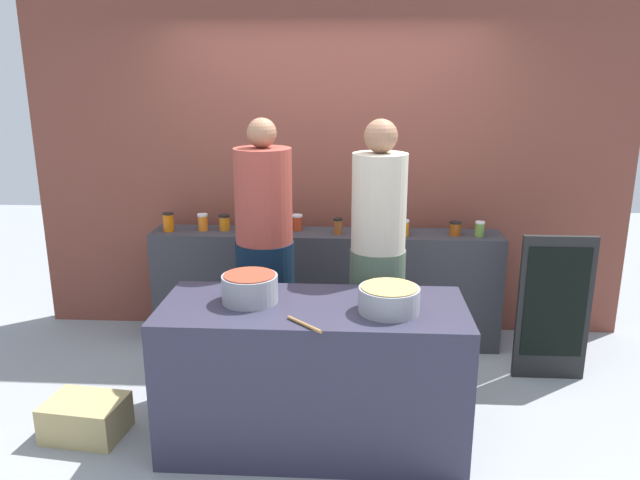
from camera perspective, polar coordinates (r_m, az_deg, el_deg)
ground at (r=4.04m, az=-0.31°, el=-15.87°), size 12.00×12.00×0.00m
storefront_wall at (r=4.94m, az=0.77°, el=8.45°), size 4.80×0.12×3.00m
display_shelf at (r=4.84m, az=0.53°, el=-4.46°), size 2.70×0.36×0.90m
prep_table at (r=3.57m, az=-0.64°, el=-12.49°), size 1.70×0.70×0.86m
preserve_jar_0 at (r=4.87m, az=-13.99°, el=1.64°), size 0.09×0.09×0.14m
preserve_jar_1 at (r=4.84m, az=-10.90°, el=1.65°), size 0.08×0.08×0.13m
preserve_jar_2 at (r=4.82m, az=-8.92°, el=1.64°), size 0.09×0.09×0.12m
preserve_jar_3 at (r=4.70m, az=-7.06°, el=1.43°), size 0.07×0.07×0.13m
preserve_jar_4 at (r=4.70m, az=-4.06°, el=1.31°), size 0.07×0.07×0.10m
preserve_jar_5 at (r=4.76m, az=-2.15°, el=1.66°), size 0.08×0.08×0.12m
preserve_jar_6 at (r=4.64m, az=1.70°, el=1.30°), size 0.07×0.07×0.13m
preserve_jar_7 at (r=4.64m, az=7.77°, el=1.15°), size 0.09×0.09×0.12m
preserve_jar_8 at (r=4.72m, az=12.53°, el=1.07°), size 0.09×0.09×0.11m
preserve_jar_9 at (r=4.74m, az=14.70°, el=1.02°), size 0.07×0.07×0.11m
cooking_pot_left at (r=3.43m, az=-6.57°, el=-4.50°), size 0.31×0.31×0.16m
cooking_pot_center at (r=3.30m, az=6.47°, el=-5.53°), size 0.33×0.33×0.14m
wooden_spoon at (r=3.12m, az=-1.48°, el=-7.89°), size 0.19×0.19×0.02m
cook_with_tongs at (r=4.11m, az=-5.15°, el=-2.66°), size 0.39×0.39×1.82m
cook_in_cap at (r=3.96m, az=5.37°, el=-3.27°), size 0.36×0.36×1.83m
bread_crate at (r=4.03m, az=-21.05°, el=-15.25°), size 0.49×0.38×0.23m
chalkboard_sign at (r=4.53m, az=21.02°, el=-5.96°), size 0.50×0.05×1.04m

